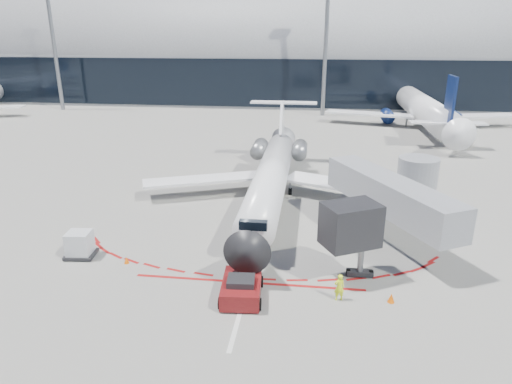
# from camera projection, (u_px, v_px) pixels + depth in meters

# --- Properties ---
(ground) EXTENTS (260.00, 260.00, 0.00)m
(ground) POSITION_uv_depth(u_px,v_px,m) (268.00, 212.00, 38.36)
(ground) COLOR slate
(ground) RESTS_ON ground
(apron_centerline) EXTENTS (0.25, 40.00, 0.01)m
(apron_centerline) POSITION_uv_depth(u_px,v_px,m) (270.00, 204.00, 40.23)
(apron_centerline) COLOR silver
(apron_centerline) RESTS_ON ground
(apron_stop_bar) EXTENTS (14.00, 0.25, 0.01)m
(apron_stop_bar) POSITION_uv_depth(u_px,v_px,m) (248.00, 282.00, 27.60)
(apron_stop_bar) COLOR maroon
(apron_stop_bar) RESTS_ON ground
(terminal_building) EXTENTS (150.00, 24.15, 24.00)m
(terminal_building) POSITION_uv_depth(u_px,v_px,m) (300.00, 61.00, 96.30)
(terminal_building) COLOR #9B9DA0
(terminal_building) RESTS_ON ground
(jet_bridge) EXTENTS (10.03, 15.20, 4.90)m
(jet_bridge) POSITION_uv_depth(u_px,v_px,m) (397.00, 196.00, 33.37)
(jet_bridge) COLOR #96999F
(jet_bridge) RESTS_ON ground
(light_mast_west) EXTENTS (0.70, 0.70, 25.00)m
(light_mast_west) POSITION_uv_depth(u_px,v_px,m) (54.00, 42.00, 84.48)
(light_mast_west) COLOR gray
(light_mast_west) RESTS_ON ground
(light_mast_centre) EXTENTS (0.70, 0.70, 25.00)m
(light_mast_centre) POSITION_uv_depth(u_px,v_px,m) (326.00, 43.00, 78.50)
(light_mast_centre) COLOR gray
(light_mast_centre) RESTS_ON ground
(regional_jet) EXTENTS (23.95, 29.53, 7.39)m
(regional_jet) POSITION_uv_depth(u_px,v_px,m) (272.00, 173.00, 40.54)
(regional_jet) COLOR white
(regional_jet) RESTS_ON ground
(pushback_tug) EXTENTS (2.57, 5.57, 1.43)m
(pushback_tug) POSITION_uv_depth(u_px,v_px,m) (242.00, 288.00, 25.86)
(pushback_tug) COLOR #580C0F
(pushback_tug) RESTS_ON ground
(ramp_worker) EXTENTS (0.67, 0.52, 1.62)m
(ramp_worker) POSITION_uv_depth(u_px,v_px,m) (339.00, 287.00, 25.56)
(ramp_worker) COLOR #E3FD1A
(ramp_worker) RESTS_ON ground
(uld_container) EXTENTS (2.05, 1.79, 1.79)m
(uld_container) POSITION_uv_depth(u_px,v_px,m) (80.00, 245.00, 30.50)
(uld_container) COLOR black
(uld_container) RESTS_ON ground
(safety_cone_left) EXTENTS (0.34, 0.34, 0.47)m
(safety_cone_left) POSITION_uv_depth(u_px,v_px,m) (127.00, 260.00, 29.83)
(safety_cone_left) COLOR #E75B04
(safety_cone_left) RESTS_ON ground
(safety_cone_right) EXTENTS (0.39, 0.39, 0.55)m
(safety_cone_right) POSITION_uv_depth(u_px,v_px,m) (391.00, 298.00, 25.51)
(safety_cone_right) COLOR #E75B04
(safety_cone_right) RESTS_ON ground
(bg_airliner_1) EXTENTS (35.43, 37.52, 11.46)m
(bg_airliner_1) POSITION_uv_depth(u_px,v_px,m) (424.00, 89.00, 71.93)
(bg_airliner_1) COLOR white
(bg_airliner_1) RESTS_ON ground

